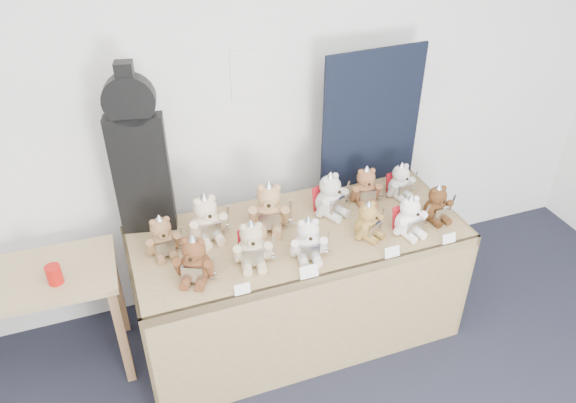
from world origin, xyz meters
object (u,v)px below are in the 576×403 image
object	(u,v)px
teddy_front_right	(368,221)
teddy_back_left	(207,219)
teddy_back_centre_left	(269,208)
guitar_case	(138,154)
teddy_front_end	(437,205)
teddy_back_far_left	(162,238)
teddy_back_centre_right	(330,196)
side_table	(35,294)
display_table	(303,263)
teddy_front_left	(252,245)
red_cup	(54,275)
teddy_front_far_left	(195,261)
teddy_back_end	(400,182)
teddy_front_far_right	(409,217)
teddy_back_right	(366,187)
teddy_front_centre	(308,240)

from	to	relation	value
teddy_front_right	teddy_back_left	distance (m)	0.91
teddy_back_centre_left	guitar_case	bearing A→B (deg)	179.52
teddy_front_end	teddy_back_far_left	xyz separation A→B (m)	(-1.57, 0.22, 0.01)
teddy_back_centre_right	side_table	bearing A→B (deg)	152.61
display_table	teddy_front_end	world-z (taller)	teddy_front_end
display_table	teddy_front_left	distance (m)	0.45
display_table	red_cup	bearing A→B (deg)	172.58
teddy_back_centre_left	teddy_back_centre_right	xyz separation A→B (m)	(0.39, 0.01, -0.01)
red_cup	teddy_back_left	distance (m)	0.85
display_table	guitar_case	xyz separation A→B (m)	(-0.80, 0.41, 0.66)
teddy_front_far_left	side_table	bearing A→B (deg)	-179.01
teddy_back_left	teddy_back_far_left	bearing A→B (deg)	-173.89
red_cup	teddy_back_left	bearing A→B (deg)	2.32
side_table	teddy_back_end	world-z (taller)	teddy_back_end
teddy_front_far_right	teddy_back_right	world-z (taller)	teddy_front_far_right
teddy_front_right	teddy_back_left	bearing A→B (deg)	134.37
teddy_front_far_left	teddy_front_left	size ratio (longest dim) A/B	0.99
teddy_front_far_left	teddy_back_left	xyz separation A→B (m)	(0.14, 0.32, 0.01)
teddy_back_left	teddy_back_centre_right	size ratio (longest dim) A/B	1.04
side_table	teddy_front_far_left	size ratio (longest dim) A/B	3.13
teddy_front_centre	teddy_back_end	xyz separation A→B (m)	(0.76, 0.36, -0.01)
teddy_back_centre_left	teddy_front_left	bearing A→B (deg)	-105.61
side_table	red_cup	xyz separation A→B (m)	(0.14, -0.10, 0.18)
guitar_case	teddy_back_right	bearing A→B (deg)	4.10
teddy_front_left	teddy_back_end	bearing A→B (deg)	25.63
teddy_front_centre	teddy_back_centre_right	xyz separation A→B (m)	(0.28, 0.34, 0.01)
side_table	red_cup	world-z (taller)	red_cup
teddy_front_end	teddy_back_right	bearing A→B (deg)	130.22
side_table	red_cup	bearing A→B (deg)	-33.83
display_table	teddy_front_left	bearing A→B (deg)	-164.54
side_table	guitar_case	bearing A→B (deg)	13.47
side_table	teddy_front_end	bearing A→B (deg)	-6.74
teddy_front_far_right	teddy_front_far_left	bearing A→B (deg)	167.75
teddy_back_centre_right	teddy_back_left	bearing A→B (deg)	154.05
display_table	teddy_front_left	size ratio (longest dim) A/B	6.60
guitar_case	teddy_front_left	world-z (taller)	guitar_case
teddy_back_end	teddy_front_left	bearing A→B (deg)	-173.85
teddy_front_centre	teddy_back_far_left	world-z (taller)	teddy_front_centre
teddy_front_far_left	teddy_front_end	world-z (taller)	teddy_front_far_left
teddy_back_centre_right	teddy_back_right	xyz separation A→B (m)	(0.25, 0.04, -0.01)
teddy_front_centre	teddy_front_end	distance (m)	0.85
teddy_front_left	teddy_back_right	bearing A→B (deg)	30.67
teddy_back_right	guitar_case	bearing A→B (deg)	-179.86
teddy_front_right	teddy_back_left	world-z (taller)	teddy_back_left
guitar_case	teddy_front_right	distance (m)	1.32
display_table	teddy_back_far_left	bearing A→B (deg)	169.07
teddy_back_left	teddy_front_far_left	bearing A→B (deg)	-120.28
teddy_front_far_right	teddy_back_right	size ratio (longest dim) A/B	1.02
teddy_front_centre	teddy_back_left	xyz separation A→B (m)	(-0.47, 0.35, 0.01)
teddy_front_end	teddy_back_end	size ratio (longest dim) A/B	1.01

